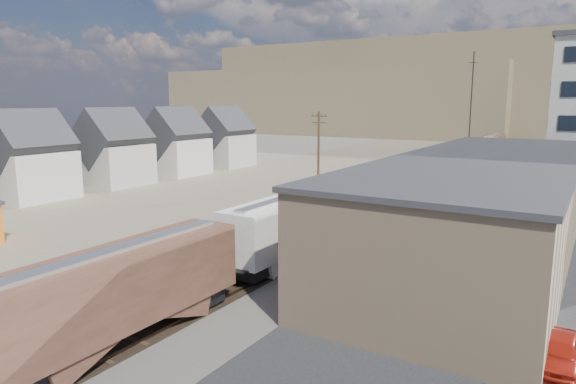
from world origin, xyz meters
The scene contains 11 objects.
ground centered at (0.00, 0.00, 0.00)m, with size 300.00×300.00×0.00m, color #6B6356.
ballast_bed centered at (0.00, 50.00, 0.03)m, with size 18.00×200.00×0.06m, color #4C4742.
dirt_yard centered at (-20.00, 40.00, 0.01)m, with size 24.00×180.00×0.03m, color #6C644A.
rail_tracks centered at (-0.55, 50.00, 0.11)m, with size 11.40×200.00×0.24m.
freight_train centered at (3.80, 37.69, 2.79)m, with size 3.00×119.74×4.46m.
warehouse centered at (14.98, 25.00, 3.65)m, with size 12.40×40.40×7.25m.
utility_pole_north centered at (-8.50, 42.00, 5.30)m, with size 2.20×0.32×10.00m.
radio_mast centered at (6.00, 60.00, 9.12)m, with size 1.20×0.16×18.00m.
townhouse_row centered at (-34.00, 25.00, 4.34)m, with size 8.15×68.16×10.47m.
hills_north centered at (0.17, 167.92, 14.10)m, with size 265.00×80.00×32.00m.
parked_car_red centered at (21.40, 7.83, 0.72)m, with size 1.71×4.24×1.44m, color #A41C0F.
Camera 1 is at (22.13, -15.52, 11.31)m, focal length 32.00 mm.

